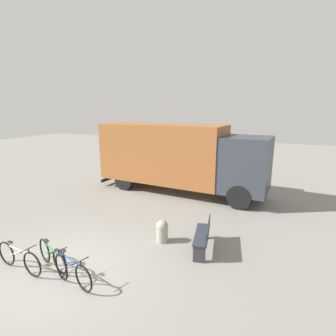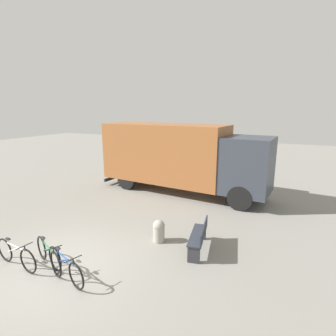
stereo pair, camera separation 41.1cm
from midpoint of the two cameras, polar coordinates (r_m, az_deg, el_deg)
name	(u,v)px [view 1 (the left image)]	position (r m, az deg, el deg)	size (l,w,h in m)	color
ground_plane	(64,268)	(7.98, -23.15, -19.47)	(60.00, 60.00, 0.00)	gray
delivery_truck	(178,155)	(12.95, 1.22, 2.76)	(8.59, 2.93, 3.38)	#99592D
park_bench	(204,235)	(8.03, 6.32, -14.33)	(0.65, 1.53, 0.84)	#282D38
bicycle_near	(19,258)	(8.23, -31.04, -16.42)	(1.74, 0.44, 0.76)	black
bicycle_middle	(52,257)	(7.86, -25.31, -17.18)	(1.62, 0.74, 0.76)	black
bicycle_far	(71,268)	(7.23, -22.02, -19.60)	(1.67, 0.64, 0.76)	black
bollard_near_bench	(162,230)	(8.48, -2.72, -13.41)	(0.38, 0.38, 0.72)	#9E998C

